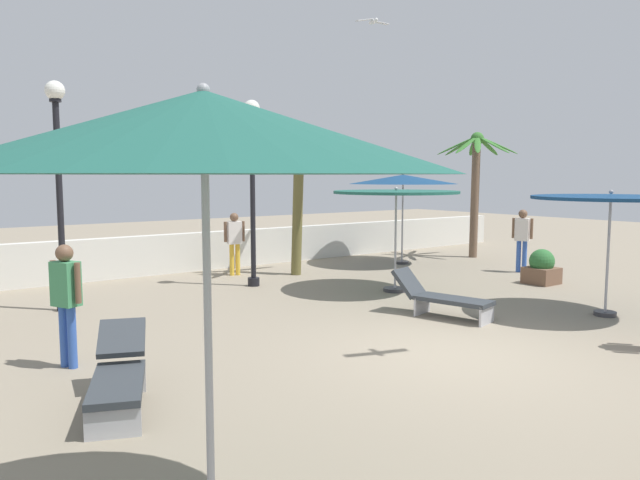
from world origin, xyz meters
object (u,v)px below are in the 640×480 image
at_px(patio_umbrella_3, 403,180).
at_px(palm_tree_1, 476,174).
at_px(lamp_post_0, 59,172).
at_px(planter, 542,268).
at_px(patio_umbrella_0, 396,197).
at_px(guest_3, 522,234).
at_px(palm_tree_0, 299,180).
at_px(guest_1, 234,238).
at_px(patio_umbrella_2, 611,201).
at_px(lounge_chair_1, 119,372).
at_px(patio_umbrella_1, 204,134).
at_px(lounge_chair_2, 441,297).
at_px(guest_2, 66,293).
at_px(lamp_post_1, 252,171).
at_px(seagull_0, 373,21).

distance_m(patio_umbrella_3, palm_tree_1, 2.95).
bearing_deg(lamp_post_0, planter, -20.84).
relative_size(patio_umbrella_0, guest_3, 1.65).
xyz_separation_m(palm_tree_0, planter, (3.91, -4.70, -2.12)).
bearing_deg(guest_3, planter, -129.58).
bearing_deg(patio_umbrella_0, patio_umbrella_3, 43.62).
relative_size(palm_tree_0, guest_1, 2.37).
distance_m(patio_umbrella_2, guest_3, 5.27).
height_order(patio_umbrella_0, lounge_chair_1, patio_umbrella_0).
bearing_deg(lounge_chair_1, patio_umbrella_1, -98.65).
bearing_deg(lounge_chair_2, palm_tree_1, 35.27).
bearing_deg(patio_umbrella_1, planter, 24.11).
relative_size(palm_tree_0, guest_3, 2.29).
relative_size(patio_umbrella_1, guest_2, 1.86).
xyz_separation_m(patio_umbrella_3, lamp_post_1, (-5.41, -0.51, 0.24)).
xyz_separation_m(patio_umbrella_0, patio_umbrella_3, (3.18, 3.03, 0.36)).
bearing_deg(seagull_0, guest_3, -55.01).
distance_m(patio_umbrella_2, palm_tree_1, 8.27).
distance_m(patio_umbrella_3, lounge_chair_1, 12.37).
bearing_deg(guest_1, patio_umbrella_2, -68.10).
bearing_deg(lamp_post_0, guest_3, -12.51).
height_order(lamp_post_0, seagull_0, seagull_0).
distance_m(patio_umbrella_0, lamp_post_1, 3.42).
bearing_deg(patio_umbrella_1, seagull_0, 44.43).
distance_m(patio_umbrella_0, lounge_chair_2, 3.12).
bearing_deg(lounge_chair_2, guest_3, 21.69).
xyz_separation_m(patio_umbrella_0, lamp_post_1, (-2.23, 2.52, 0.60)).
distance_m(lounge_chair_2, guest_3, 6.20).
distance_m(guest_1, guest_3, 7.75).
relative_size(lounge_chair_1, guest_2, 1.13).
relative_size(lamp_post_1, guest_1, 2.65).
xyz_separation_m(palm_tree_0, lamp_post_0, (-6.18, -0.86, 0.19)).
height_order(lamp_post_0, guest_1, lamp_post_0).
bearing_deg(patio_umbrella_2, patio_umbrella_0, 109.99).
bearing_deg(guest_1, guest_3, -33.04).
bearing_deg(guest_3, lamp_post_1, 159.52).
bearing_deg(palm_tree_0, guest_1, 149.10).
xyz_separation_m(patio_umbrella_2, patio_umbrella_3, (1.68, 7.14, 0.35)).
relative_size(patio_umbrella_0, lounge_chair_2, 1.43).
height_order(lamp_post_1, lounge_chair_1, lamp_post_1).
xyz_separation_m(lamp_post_1, guest_2, (-5.18, -3.84, -1.71)).
height_order(lamp_post_1, guest_3, lamp_post_1).
height_order(patio_umbrella_2, patio_umbrella_3, patio_umbrella_3).
bearing_deg(lounge_chair_2, seagull_0, 59.87).
xyz_separation_m(patio_umbrella_3, palm_tree_0, (-3.54, 0.26, 0.01)).
bearing_deg(guest_1, patio_umbrella_1, -119.36).
height_order(palm_tree_0, palm_tree_1, palm_tree_1).
relative_size(guest_1, guest_3, 0.97).
bearing_deg(patio_umbrella_0, guest_3, -0.74).
distance_m(palm_tree_0, lounge_chair_2, 6.06).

